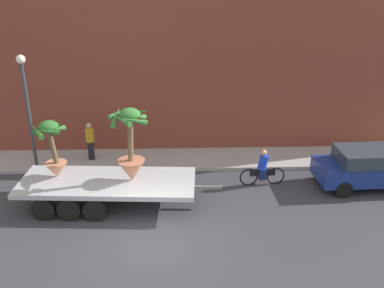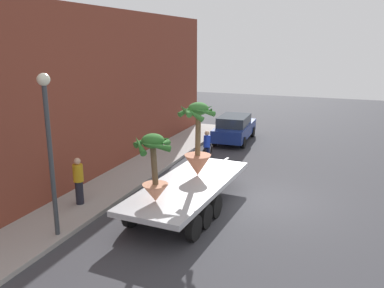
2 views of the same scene
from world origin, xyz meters
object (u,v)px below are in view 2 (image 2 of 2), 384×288
at_px(flatbed_trailer, 186,191).
at_px(cyclist, 207,147).
at_px(potted_palm_rear, 198,144).
at_px(pedestrian_near_gate, 79,180).
at_px(parked_car, 234,128).
at_px(potted_palm_middle, 154,167).
at_px(street_lamp, 49,135).

xyz_separation_m(flatbed_trailer, cyclist, (6.19, 1.35, -0.10)).
height_order(potted_palm_rear, pedestrian_near_gate, potted_palm_rear).
bearing_deg(flatbed_trailer, pedestrian_near_gate, 105.62).
xyz_separation_m(potted_palm_rear, pedestrian_near_gate, (-2.20, 3.69, -1.15)).
height_order(cyclist, parked_car, parked_car).
bearing_deg(potted_palm_middle, cyclist, 7.21).
bearing_deg(street_lamp, potted_palm_rear, -33.39).
distance_m(parked_car, pedestrian_near_gate, 11.75).
bearing_deg(potted_palm_middle, pedestrian_near_gate, 79.09).
relative_size(potted_palm_middle, cyclist, 1.18).
height_order(flatbed_trailer, cyclist, cyclist).
bearing_deg(pedestrian_near_gate, parked_car, -12.76).
height_order(parked_car, street_lamp, street_lamp).
height_order(potted_palm_middle, parked_car, potted_palm_middle).
distance_m(potted_palm_rear, pedestrian_near_gate, 4.44).
bearing_deg(flatbed_trailer, potted_palm_rear, -0.63).
distance_m(potted_palm_rear, parked_car, 9.43).
height_order(flatbed_trailer, street_lamp, street_lamp).
distance_m(pedestrian_near_gate, street_lamp, 3.20).
distance_m(cyclist, parked_car, 4.25).
bearing_deg(potted_palm_rear, flatbed_trailer, 179.37).
bearing_deg(street_lamp, cyclist, -9.26).
bearing_deg(cyclist, parked_car, -3.59).
relative_size(potted_palm_rear, cyclist, 1.48).
relative_size(potted_palm_rear, pedestrian_near_gate, 1.60).
distance_m(cyclist, street_lamp, 9.88).
bearing_deg(parked_car, potted_palm_rear, -173.27).
bearing_deg(flatbed_trailer, street_lamp, 138.19).
bearing_deg(cyclist, pedestrian_near_gate, 162.13).
bearing_deg(parked_car, flatbed_trailer, -174.09).
xyz_separation_m(potted_palm_rear, potted_palm_middle, (-2.84, 0.37, -0.10)).
xyz_separation_m(potted_palm_middle, parked_car, (12.10, 0.73, -1.27)).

